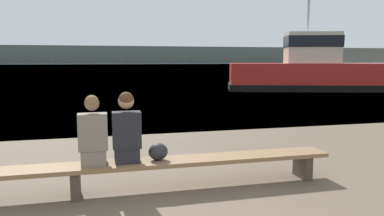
# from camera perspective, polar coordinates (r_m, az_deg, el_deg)

# --- Properties ---
(water_surface) EXTENTS (240.00, 240.00, 0.00)m
(water_surface) POSITION_cam_1_polar(r_m,az_deg,el_deg) (129.35, -14.15, 6.33)
(water_surface) COLOR teal
(water_surface) RESTS_ON ground
(far_shoreline) EXTENTS (600.00, 12.00, 8.67)m
(far_shoreline) POSITION_cam_1_polar(r_m,az_deg,el_deg) (196.37, -14.28, 7.87)
(far_shoreline) COLOR #4C4C42
(far_shoreline) RESTS_ON ground
(bench_main) EXTENTS (7.60, 0.49, 0.44)m
(bench_main) POSITION_cam_1_polar(r_m,az_deg,el_deg) (5.46, -17.38, -9.19)
(bench_main) COLOR brown
(bench_main) RESTS_ON ground
(person_left) EXTENTS (0.39, 0.36, 0.98)m
(person_left) POSITION_cam_1_polar(r_m,az_deg,el_deg) (5.33, -14.86, -3.97)
(person_left) COLOR #70665B
(person_left) RESTS_ON bench_main
(person_right) EXTENTS (0.39, 0.37, 1.01)m
(person_right) POSITION_cam_1_polar(r_m,az_deg,el_deg) (5.34, -9.93, -3.47)
(person_right) COLOR black
(person_right) RESTS_ON bench_main
(shopping_bag) EXTENTS (0.28, 0.23, 0.25)m
(shopping_bag) POSITION_cam_1_polar(r_m,az_deg,el_deg) (5.48, -5.18, -6.64)
(shopping_bag) COLOR #232328
(shopping_bag) RESTS_ON bench_main
(tugboat_red) EXTENTS (9.70, 5.64, 6.38)m
(tugboat_red) POSITION_cam_1_polar(r_m,az_deg,el_deg) (24.22, 16.90, 5.25)
(tugboat_red) COLOR red
(tugboat_red) RESTS_ON water_surface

